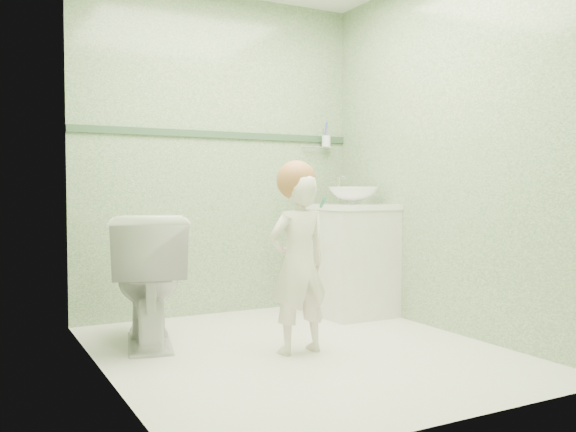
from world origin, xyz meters
TOP-DOWN VIEW (x-y plane):
  - ground at (0.00, 0.00)m, footprint 2.50×2.50m
  - room_shell at (0.00, 0.00)m, footprint 2.50×2.54m
  - trim_stripe at (0.00, 1.24)m, footprint 2.20×0.02m
  - vanity at (0.84, 0.70)m, footprint 0.52×0.50m
  - counter at (0.84, 0.70)m, footprint 0.54×0.52m
  - basin at (0.84, 0.70)m, footprint 0.37×0.37m
  - faucet at (0.84, 0.89)m, footprint 0.03×0.13m
  - cup_holder at (0.89, 1.18)m, footprint 0.26×0.07m
  - toilet at (-0.74, 0.57)m, footprint 0.61×0.86m
  - toddler at (-0.03, -0.03)m, footprint 0.39×0.26m
  - hair_cap at (-0.03, -0.01)m, footprint 0.23×0.23m
  - teal_toothbrush at (0.05, -0.15)m, footprint 0.11×0.13m

SIDE VIEW (x-z plane):
  - ground at x=0.00m, z-range 0.00..0.00m
  - toilet at x=-0.74m, z-range 0.00..0.79m
  - vanity at x=0.84m, z-range 0.00..0.80m
  - toddler at x=-0.03m, z-range 0.00..1.03m
  - counter at x=0.84m, z-range 0.79..0.83m
  - teal_toothbrush at x=0.05m, z-range 0.83..0.91m
  - basin at x=0.84m, z-range 0.83..0.96m
  - faucet at x=0.84m, z-range 0.88..1.06m
  - hair_cap at x=-0.03m, z-range 0.88..1.11m
  - room_shell at x=0.00m, z-range 0.00..2.40m
  - cup_holder at x=0.89m, z-range 1.22..1.44m
  - trim_stripe at x=0.00m, z-range 1.33..1.38m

